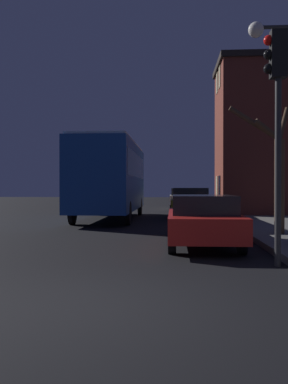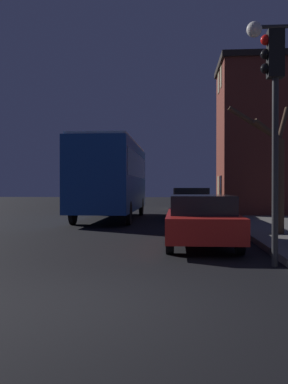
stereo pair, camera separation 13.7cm
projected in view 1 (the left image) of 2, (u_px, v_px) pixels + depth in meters
name	position (u px, v px, depth m)	size (l,w,h in m)	color
ground_plane	(88.00, 306.00, 5.42)	(120.00, 120.00, 0.00)	black
brick_building	(253.00, 137.00, 22.47)	(3.80, 4.42, 7.91)	brown
streetlamp	(282.00, 97.00, 9.90)	(1.15, 0.36, 5.19)	#28282B
traffic_light	(277.00, 98.00, 8.11)	(0.43, 0.24, 4.48)	#28282B
bare_tree	(276.00, 171.00, 12.40)	(1.92, 0.90, 3.74)	#473323
bus	(111.00, 174.00, 20.02)	(2.46, 9.17, 3.58)	#194793
car_near_lane	(202.00, 219.00, 11.06)	(1.73, 4.78, 1.30)	#B21E19
car_mid_lane	(190.00, 202.00, 21.24)	(1.86, 4.74, 1.48)	olive
car_far_lane	(183.00, 198.00, 30.46)	(1.80, 3.93, 1.44)	beige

